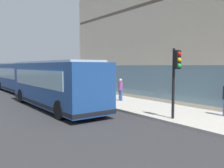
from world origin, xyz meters
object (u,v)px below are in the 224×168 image
pedestrian_near_hydrant (121,88)px  traffic_light_near_corner (176,70)px  city_bus_far_down_street (20,77)px  fire_hydrant (102,97)px  city_bus_nearside (54,84)px

pedestrian_near_hydrant → traffic_light_near_corner: bearing=-103.6°
traffic_light_near_corner → pedestrian_near_hydrant: 6.71m
city_bus_far_down_street → pedestrian_near_hydrant: bearing=-69.8°
fire_hydrant → pedestrian_near_hydrant: size_ratio=0.45×
city_bus_nearside → pedestrian_near_hydrant: 4.94m
traffic_light_near_corner → fire_hydrant: (0.18, 6.86, -2.05)m
city_bus_nearside → fire_hydrant: size_ratio=13.61×
city_bus_far_down_street → pedestrian_near_hydrant: (4.26, -11.62, -0.46)m
city_bus_nearside → city_bus_far_down_street: (0.59, 10.78, 0.00)m
city_bus_nearside → fire_hydrant: bearing=-5.5°
city_bus_nearside → pedestrian_near_hydrant: bearing=-9.7°
city_bus_nearside → fire_hydrant: 3.66m
fire_hydrant → traffic_light_near_corner: bearing=-91.5°
city_bus_far_down_street → fire_hydrant: size_ratio=13.64×
city_bus_far_down_street → traffic_light_near_corner: traffic_light_near_corner is taller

